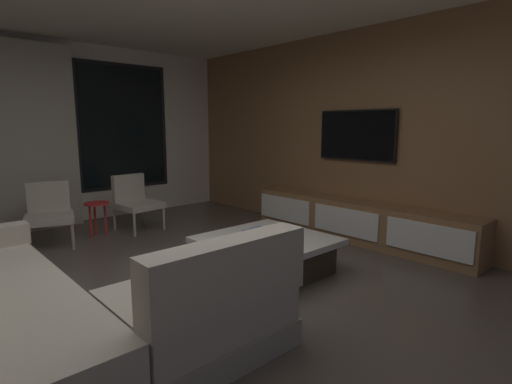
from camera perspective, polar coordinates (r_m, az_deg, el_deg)
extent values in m
plane|color=#564C44|center=(3.43, -12.21, -16.06)|extent=(9.20, 9.20, 0.00)
cube|color=silver|center=(6.54, -29.23, 7.27)|extent=(6.60, 0.12, 2.70)
cube|color=black|center=(6.90, -18.53, 8.86)|extent=(1.52, 0.02, 2.02)
cube|color=black|center=(6.89, -18.47, 8.86)|extent=(1.40, 0.03, 1.90)
cube|color=#8E6642|center=(5.33, 17.19, 7.80)|extent=(0.12, 7.80, 2.70)
cube|color=#A49C8C|center=(3.21, -32.83, -17.54)|extent=(0.90, 2.50, 0.18)
cube|color=#A49C8C|center=(2.84, -8.55, -19.67)|extent=(1.10, 0.90, 0.18)
cube|color=beige|center=(2.74, -8.66, -15.84)|extent=(1.07, 0.86, 0.24)
cube|color=beige|center=(2.36, -4.00, -11.65)|extent=(1.10, 0.20, 0.40)
cube|color=#3B3123|center=(4.06, 1.49, -9.47)|extent=(1.00, 1.00, 0.30)
cube|color=white|center=(4.00, 1.50, -7.03)|extent=(1.16, 1.16, 0.06)
cube|color=#5EC592|center=(4.14, 0.10, -5.83)|extent=(0.22, 0.16, 0.03)
cube|color=#4862B4|center=(4.13, -0.01, -5.53)|extent=(0.26, 0.14, 0.02)
cylinder|color=#B2ADA0|center=(5.80, -13.13, -3.59)|extent=(0.04, 0.04, 0.36)
cylinder|color=#B2ADA0|center=(5.54, -17.12, -4.38)|extent=(0.04, 0.04, 0.36)
cylinder|color=#B2ADA0|center=(6.20, -15.89, -2.86)|extent=(0.04, 0.04, 0.36)
cylinder|color=#B2ADA0|center=(5.96, -19.72, -3.56)|extent=(0.04, 0.04, 0.36)
cube|color=beige|center=(5.83, -16.55, -1.85)|extent=(0.61, 0.62, 0.08)
cube|color=beige|center=(6.00, -17.91, 0.61)|extent=(0.49, 0.14, 0.38)
cylinder|color=#B2ADA0|center=(5.23, -24.89, -5.67)|extent=(0.04, 0.04, 0.36)
cylinder|color=#B2ADA0|center=(5.25, -30.16, -6.03)|extent=(0.04, 0.04, 0.36)
cylinder|color=#B2ADA0|center=(5.72, -25.02, -4.44)|extent=(0.04, 0.04, 0.36)
cylinder|color=#B2ADA0|center=(5.73, -29.82, -4.78)|extent=(0.04, 0.04, 0.36)
cube|color=beige|center=(5.44, -27.62, -3.37)|extent=(0.68, 0.69, 0.08)
cube|color=beige|center=(5.63, -27.74, -0.58)|extent=(0.49, 0.21, 0.38)
cylinder|color=red|center=(5.70, -22.75, -3.81)|extent=(0.03, 0.03, 0.46)
cylinder|color=red|center=(5.76, -20.89, -3.55)|extent=(0.03, 0.03, 0.46)
cylinder|color=red|center=(5.82, -22.17, -3.50)|extent=(0.03, 0.03, 0.46)
cylinder|color=red|center=(5.69, -21.95, -1.54)|extent=(0.32, 0.32, 0.02)
cube|color=#8E6642|center=(5.28, 14.12, -4.03)|extent=(0.44, 3.10, 0.52)
cube|color=white|center=(4.59, 23.48, -6.23)|extent=(0.02, 0.93, 0.33)
cube|color=white|center=(5.09, 12.69, -4.19)|extent=(0.02, 0.93, 0.33)
cube|color=white|center=(5.73, 4.09, -2.44)|extent=(0.02, 0.93, 0.33)
cube|color=#39281A|center=(4.88, 22.20, -7.28)|extent=(0.33, 0.68, 0.19)
cube|color=tan|center=(4.79, 25.01, -8.05)|extent=(0.03, 0.04, 0.15)
cube|color=#88ADC3|center=(4.81, 24.19, -7.90)|extent=(0.03, 0.04, 0.15)
cube|color=#B4B4AA|center=(4.84, 23.38, -7.74)|extent=(0.03, 0.04, 0.15)
cube|color=brown|center=(4.86, 22.59, -7.38)|extent=(0.03, 0.04, 0.18)
cube|color=#5A44C7|center=(4.90, 21.80, -7.28)|extent=(0.03, 0.04, 0.18)
cube|color=gray|center=(4.93, 21.01, -7.22)|extent=(0.03, 0.04, 0.16)
cube|color=#8D72B9|center=(4.96, 20.24, -7.08)|extent=(0.03, 0.04, 0.16)
cube|color=#3F8D64|center=(4.99, 19.48, -6.86)|extent=(0.03, 0.04, 0.17)
cube|color=black|center=(5.37, 14.29, 7.94)|extent=(0.04, 1.12, 0.65)
cube|color=black|center=(5.36, 14.26, 7.94)|extent=(0.05, 1.08, 0.61)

